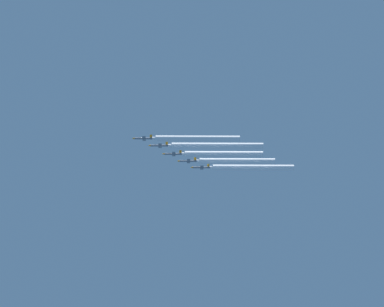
{
  "coord_description": "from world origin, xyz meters",
  "views": [
    {
      "loc": [
        -741.57,
        -5.16,
        1.22
      ],
      "look_at": [
        0.0,
        -11.92,
        238.5
      ],
      "focal_mm": 114.17,
      "sensor_mm": 36.0,
      "label": 1
    }
  ],
  "objects_px": {
    "jet_fifth_echelon": "(201,167)",
    "jet_third_echelon": "(172,154)",
    "jet_second_echelon": "(159,145)",
    "jet_lead": "(143,138)",
    "jet_fourth_echelon": "(187,161)"
  },
  "relations": [
    {
      "from": "jet_lead",
      "to": "jet_second_echelon",
      "type": "xyz_separation_m",
      "value": [
        10.94,
        -9.77,
        -1.04
      ]
    },
    {
      "from": "jet_fifth_echelon",
      "to": "jet_third_echelon",
      "type": "bearing_deg",
      "value": 138.49
    },
    {
      "from": "jet_lead",
      "to": "jet_fifth_echelon",
      "type": "xyz_separation_m",
      "value": [
        42.46,
        -36.71,
        -5.72
      ]
    },
    {
      "from": "jet_lead",
      "to": "jet_fifth_echelon",
      "type": "distance_m",
      "value": 56.42
    },
    {
      "from": "jet_lead",
      "to": "jet_fourth_echelon",
      "type": "height_order",
      "value": "jet_lead"
    },
    {
      "from": "jet_third_echelon",
      "to": "jet_fifth_echelon",
      "type": "distance_m",
      "value": 27.76
    },
    {
      "from": "jet_lead",
      "to": "jet_third_echelon",
      "type": "xyz_separation_m",
      "value": [
        21.76,
        -18.4,
        -3.12
      ]
    },
    {
      "from": "jet_fourth_echelon",
      "to": "jet_fifth_echelon",
      "type": "relative_size",
      "value": 1.0
    },
    {
      "from": "jet_second_echelon",
      "to": "jet_third_echelon",
      "type": "relative_size",
      "value": 1.0
    },
    {
      "from": "jet_third_echelon",
      "to": "jet_fourth_echelon",
      "type": "height_order",
      "value": "jet_third_echelon"
    },
    {
      "from": "jet_lead",
      "to": "jet_fifth_echelon",
      "type": "bearing_deg",
      "value": -40.85
    },
    {
      "from": "jet_second_echelon",
      "to": "jet_third_echelon",
      "type": "height_order",
      "value": "jet_second_echelon"
    },
    {
      "from": "jet_fourth_echelon",
      "to": "jet_fifth_echelon",
      "type": "xyz_separation_m",
      "value": [
        9.6,
        -8.78,
        -1.37
      ]
    },
    {
      "from": "jet_second_echelon",
      "to": "jet_fourth_echelon",
      "type": "height_order",
      "value": "jet_second_echelon"
    },
    {
      "from": "jet_second_echelon",
      "to": "jet_third_echelon",
      "type": "xyz_separation_m",
      "value": [
        10.82,
        -8.63,
        -2.07
      ]
    }
  ]
}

